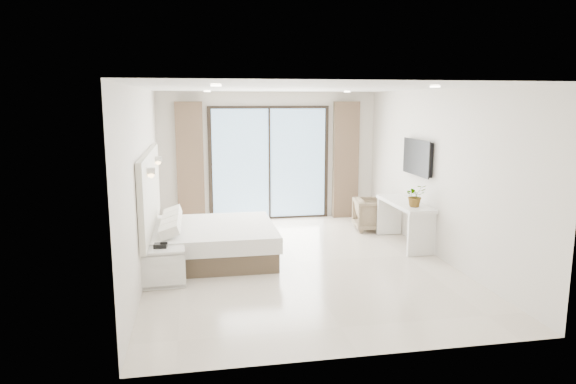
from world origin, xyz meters
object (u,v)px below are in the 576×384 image
Objects in this scene: nightstand at (164,266)px; bed at (212,242)px; console_desk at (405,214)px; armchair at (373,213)px.

bed is at bearing 54.45° from nightstand.
nightstand is at bearing -162.39° from console_desk.
armchair is at bearing 22.82° from bed.
bed is 1.26m from nightstand.
bed is 3.45m from armchair.
bed is 3.39m from console_desk.
nightstand is 4.55m from armchair.
console_desk is 2.26× the size of armchair.
armchair reaches higher than bed.
console_desk is (4.06, 1.29, 0.30)m from nightstand.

